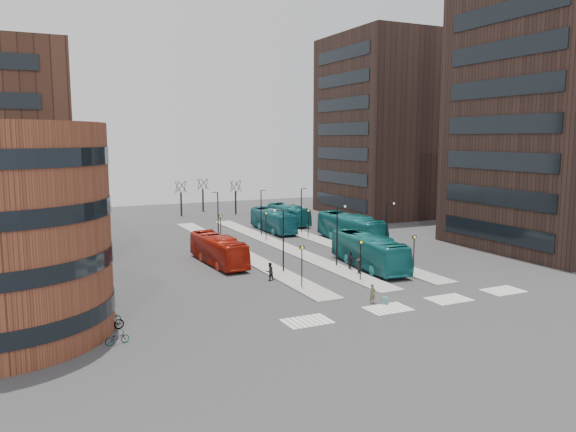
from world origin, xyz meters
name	(u,v)px	position (x,y,z in m)	size (l,w,h in m)	color
ground	(432,322)	(0.00, 0.00, 0.00)	(160.00, 160.00, 0.00)	#2F2F31
island_left	(235,250)	(-4.00, 30.00, 0.07)	(2.50, 45.00, 0.15)	gray
island_mid	(282,246)	(2.00, 30.00, 0.07)	(2.50, 45.00, 0.15)	gray
island_right	(326,242)	(8.00, 30.00, 0.07)	(2.50, 45.00, 0.15)	gray
suitcase	(385,301)	(-0.51, 5.09, 0.28)	(0.45, 0.35, 0.56)	#1D21A0
red_bus	(218,250)	(-7.91, 24.38, 1.51)	(2.54, 10.86, 3.02)	#AF1D0D
teal_bus_a	(369,251)	(5.32, 16.27, 1.69)	(2.84, 12.13, 3.38)	#15666A
teal_bus_b	(273,220)	(5.56, 40.84, 1.56)	(2.62, 11.19, 3.12)	#166471
teal_bus_c	(351,228)	(10.95, 28.87, 1.79)	(3.01, 12.86, 3.58)	#15656A
teal_bus_d	(288,214)	(10.43, 46.07, 1.48)	(2.48, 10.62, 2.96)	#146367
traveller	(373,294)	(-1.31, 5.66, 0.79)	(0.58, 0.38, 1.58)	#505130
commuter_a	(270,271)	(-5.77, 15.87, 0.83)	(0.81, 0.63, 1.66)	black
commuter_b	(350,261)	(3.02, 16.06, 0.91)	(1.06, 0.44, 1.81)	black
commuter_c	(358,266)	(2.84, 14.27, 0.79)	(1.01, 0.58, 1.57)	black
bicycle_near	(117,338)	(-21.00, 5.15, 0.41)	(0.54, 1.55, 0.81)	gray
bicycle_mid	(111,323)	(-21.00, 7.96, 0.55)	(0.51, 1.81, 1.09)	gray
bicycle_far	(108,319)	(-21.00, 9.13, 0.48)	(0.64, 1.82, 0.96)	gray
crosswalk_stripes	(417,304)	(1.75, 4.00, 0.01)	(22.35, 2.40, 0.01)	silver
tower_near	(564,121)	(31.98, 16.00, 15.00)	(20.12, 20.00, 30.00)	#30201B
tower_far	(392,127)	(31.98, 50.00, 15.00)	(20.12, 20.00, 30.00)	#30201B
sign_poles	(306,237)	(1.60, 23.00, 2.41)	(12.45, 22.12, 3.65)	black
lamp_posts	(294,219)	(2.64, 28.00, 3.58)	(14.04, 20.24, 6.12)	black
bare_trees	(207,198)	(2.67, 62.67, 2.72)	(10.97, 8.14, 5.90)	black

